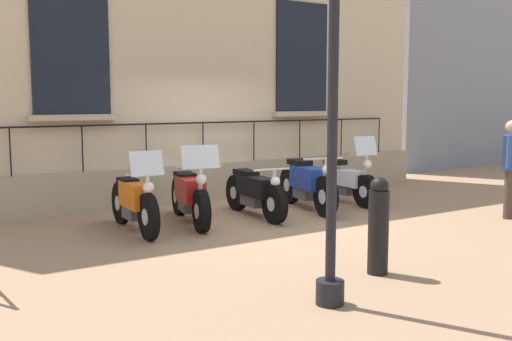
{
  "coord_description": "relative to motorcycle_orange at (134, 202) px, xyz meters",
  "views": [
    {
      "loc": [
        8.43,
        -5.42,
        2.0
      ],
      "look_at": [
        0.08,
        0.0,
        0.8
      ],
      "focal_mm": 41.91,
      "sensor_mm": 36.0,
      "label": 1
    }
  ],
  "objects": [
    {
      "name": "pedestrian_standing",
      "position": [
        2.43,
        5.67,
        0.48
      ],
      "size": [
        0.36,
        0.48,
        1.65
      ],
      "color": "#47382D",
      "rests_on": "ground_plane"
    },
    {
      "name": "building_facade",
      "position": [
        -2.22,
        2.14,
        2.72
      ],
      "size": [
        0.82,
        11.17,
        6.56
      ],
      "color": "#C6B28E",
      "rests_on": "ground_plane"
    },
    {
      "name": "ground_plane",
      "position": [
        -0.01,
        2.14,
        -0.45
      ],
      "size": [
        60.0,
        60.0,
        0.0
      ],
      "primitive_type": "plane",
      "color": "#9E7A5B"
    },
    {
      "name": "motorcycle_black",
      "position": [
        -0.0,
        2.16,
        -0.04
      ],
      "size": [
        2.0,
        0.66,
        0.89
      ],
      "color": "black",
      "rests_on": "ground_plane"
    },
    {
      "name": "bollard",
      "position": [
        3.58,
        1.52,
        0.11
      ],
      "size": [
        0.23,
        0.23,
        1.12
      ],
      "color": "black",
      "rests_on": "ground_plane"
    },
    {
      "name": "motorcycle_red",
      "position": [
        -0.13,
        0.99,
        -0.01
      ],
      "size": [
        2.1,
        0.83,
        1.31
      ],
      "color": "black",
      "rests_on": "ground_plane"
    },
    {
      "name": "distant_building",
      "position": [
        -5.5,
        12.2,
        2.73
      ],
      "size": [
        5.53,
        6.93,
        6.36
      ],
      "color": "gray",
      "rests_on": "ground_plane"
    },
    {
      "name": "motorcycle_orange",
      "position": [
        0.0,
        0.0,
        0.0
      ],
      "size": [
        1.98,
        0.58,
        1.27
      ],
      "color": "black",
      "rests_on": "ground_plane"
    },
    {
      "name": "motorcycle_blue",
      "position": [
        -0.02,
        3.29,
        0.01
      ],
      "size": [
        2.17,
        0.86,
        1.01
      ],
      "color": "black",
      "rests_on": "ground_plane"
    },
    {
      "name": "motorcycle_white",
      "position": [
        -0.16,
        4.33,
        -0.04
      ],
      "size": [
        1.88,
        0.58,
        1.32
      ],
      "color": "black",
      "rests_on": "ground_plane"
    }
  ]
}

